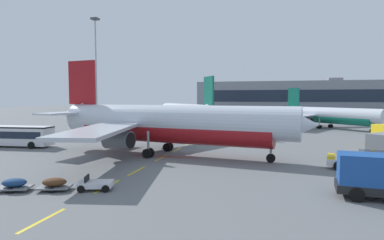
# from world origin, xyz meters

# --- Properties ---
(ground) EXTENTS (400.00, 400.00, 0.00)m
(ground) POSITION_xyz_m (40.00, 40.00, 0.00)
(ground) COLOR slate
(apron_paint_markings) EXTENTS (8.00, 95.97, 0.01)m
(apron_paint_markings) POSITION_xyz_m (18.00, 37.30, 0.00)
(apron_paint_markings) COLOR yellow
(apron_paint_markings) RESTS_ON ground
(airliner_foreground) EXTENTS (34.79, 34.29, 12.20)m
(airliner_foreground) POSITION_xyz_m (18.19, 23.33, 3.95)
(airliner_foreground) COLOR silver
(airliner_foreground) RESTS_ON ground
(pushback_tug) EXTENTS (6.41, 4.00, 2.08)m
(pushback_tug) POSITION_xyz_m (39.40, 20.30, 0.90)
(pushback_tug) COLOR silver
(pushback_tug) RESTS_ON ground
(airliner_mid_left) EXTENTS (23.23, 22.78, 9.60)m
(airliner_mid_left) POSITION_xyz_m (42.89, 65.07, 3.11)
(airliner_mid_left) COLOR silver
(airliner_mid_left) RESTS_ON ground
(airliner_far_center) EXTENTS (26.88, 28.97, 11.22)m
(airliner_far_center) POSITION_xyz_m (10.97, 57.09, 3.63)
(airliner_far_center) COLOR white
(airliner_far_center) RESTS_ON ground
(apron_shuttle_bus) EXTENTS (12.22, 3.84, 3.00)m
(apron_shuttle_bus) POSITION_xyz_m (-6.08, 24.06, 1.75)
(apron_shuttle_bus) COLOR silver
(apron_shuttle_bus) RESTS_ON ground
(baggage_train) EXTENTS (11.50, 4.92, 1.14)m
(baggage_train) POSITION_xyz_m (13.27, 5.96, 0.53)
(baggage_train) COLOR silver
(baggage_train) RESTS_ON ground
(ground_crew_worker) EXTENTS (0.66, 0.32, 1.63)m
(ground_crew_worker) POSITION_xyz_m (38.87, 16.75, 0.92)
(ground_crew_worker) COLOR #191E38
(ground_crew_worker) RESTS_ON ground
(apron_light_mast_near) EXTENTS (1.80, 1.80, 28.12)m
(apron_light_mast_near) POSITION_xyz_m (-15.68, 63.24, 17.24)
(apron_light_mast_near) COLOR slate
(apron_light_mast_near) RESTS_ON ground
(terminal_satellite) EXTENTS (93.61, 24.58, 15.94)m
(terminal_satellite) POSITION_xyz_m (42.37, 143.09, 7.18)
(terminal_satellite) COLOR gray
(terminal_satellite) RESTS_ON ground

